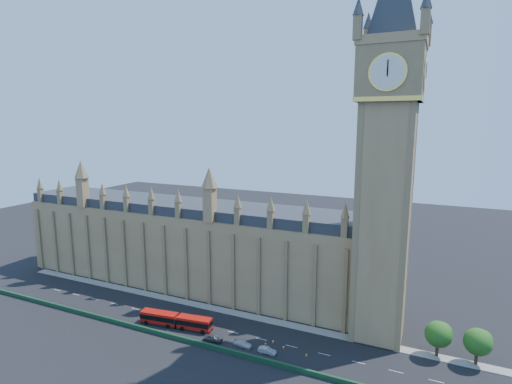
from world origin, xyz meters
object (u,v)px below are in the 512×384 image
at_px(car_grey, 214,338).
at_px(car_white, 243,344).
at_px(car_silver, 267,350).
at_px(red_bus, 176,320).

xyz_separation_m(car_grey, car_white, (7.65, 0.84, -0.13)).
bearing_deg(car_white, car_silver, -87.02).
xyz_separation_m(car_grey, car_silver, (14.15, 0.56, -0.10)).
distance_m(car_silver, car_white, 6.51).
distance_m(car_grey, car_silver, 14.16).
bearing_deg(red_bus, car_silver, -10.35).
bearing_deg(red_bus, car_white, -10.57).
xyz_separation_m(red_bus, car_silver, (26.88, -1.50, -1.08)).
height_order(car_grey, car_silver, car_grey).
height_order(car_silver, car_white, car_silver).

